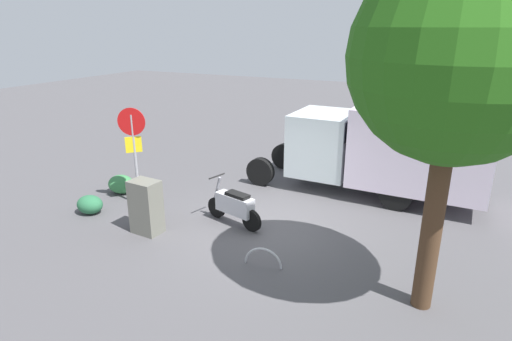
# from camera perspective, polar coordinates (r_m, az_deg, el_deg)

# --- Properties ---
(ground_plane) EXTENTS (60.00, 60.00, 0.00)m
(ground_plane) POSITION_cam_1_polar(r_m,az_deg,el_deg) (10.93, 1.43, -7.54)
(ground_plane) COLOR #4D4B4F
(box_truck_near) EXTENTS (6.96, 2.34, 2.71)m
(box_truck_near) POSITION_cam_1_polar(r_m,az_deg,el_deg) (12.98, 16.95, 3.21)
(box_truck_near) COLOR black
(box_truck_near) RESTS_ON ground
(motorcycle) EXTENTS (1.77, 0.73, 1.20)m
(motorcycle) POSITION_cam_1_polar(r_m,az_deg,el_deg) (10.83, -2.94, -4.76)
(motorcycle) COLOR black
(motorcycle) RESTS_ON ground
(stop_sign) EXTENTS (0.71, 0.33, 2.81)m
(stop_sign) POSITION_cam_1_polar(r_m,az_deg,el_deg) (12.06, -16.21, 3.74)
(stop_sign) COLOR #9E9EA3
(stop_sign) RESTS_ON ground
(street_tree) EXTENTS (3.33, 3.33, 6.09)m
(street_tree) POSITION_cam_1_polar(r_m,az_deg,el_deg) (7.25, 25.52, 13.40)
(street_tree) COLOR #47301E
(street_tree) RESTS_ON ground
(utility_cabinet) EXTENTS (0.75, 0.56, 1.35)m
(utility_cabinet) POSITION_cam_1_polar(r_m,az_deg,el_deg) (10.70, -14.63, -4.79)
(utility_cabinet) COLOR slate
(utility_cabinet) RESTS_ON ground
(bike_rack_hoop) EXTENTS (0.85, 0.15, 0.85)m
(bike_rack_hoop) POSITION_cam_1_polar(r_m,az_deg,el_deg) (9.29, 0.97, -12.68)
(bike_rack_hoop) COLOR #B7B7BC
(bike_rack_hoop) RESTS_ON ground
(shrub_near_sign) EXTENTS (0.83, 0.68, 0.57)m
(shrub_near_sign) POSITION_cam_1_polar(r_m,az_deg,el_deg) (13.56, -17.75, -1.77)
(shrub_near_sign) COLOR #387D46
(shrub_near_sign) RESTS_ON ground
(shrub_mid_verge) EXTENTS (0.74, 0.61, 0.50)m
(shrub_mid_verge) POSITION_cam_1_polar(r_m,az_deg,el_deg) (12.42, -21.52, -4.29)
(shrub_mid_verge) COLOR #2A6841
(shrub_mid_verge) RESTS_ON ground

